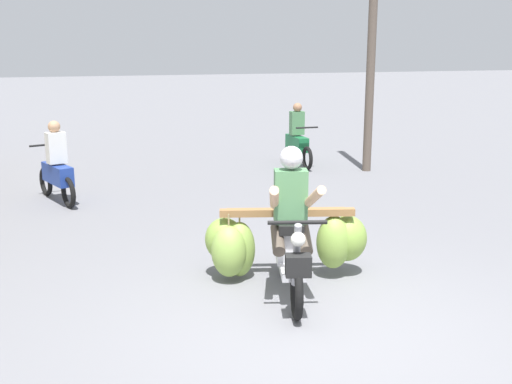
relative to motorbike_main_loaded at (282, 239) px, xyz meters
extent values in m
plane|color=slate|center=(-0.17, -1.27, -0.51)|extent=(120.00, 120.00, 0.00)
torus|color=black|center=(-0.25, -0.90, -0.23)|extent=(0.26, 0.56, 0.56)
torus|color=black|center=(0.14, 0.23, -0.23)|extent=(0.26, 0.56, 0.56)
cube|color=silver|center=(-0.09, -0.43, -0.19)|extent=(0.41, 0.61, 0.08)
cube|color=silver|center=(0.04, -0.05, -0.01)|extent=(0.47, 0.70, 0.36)
cube|color=black|center=(0.02, -0.13, 0.21)|extent=(0.44, 0.65, 0.10)
cylinder|color=gray|center=(-0.23, -0.85, 0.11)|extent=(0.16, 0.29, 0.69)
cylinder|color=black|center=(-0.24, -0.89, 0.45)|extent=(0.54, 0.22, 0.04)
sphere|color=silver|center=(-0.27, -0.96, 0.31)|extent=(0.14, 0.14, 0.14)
cube|color=black|center=(-0.28, -1.00, 0.07)|extent=(0.28, 0.23, 0.20)
cube|color=silver|center=(-0.25, -0.90, 0.07)|extent=(0.19, 0.30, 0.04)
cube|color=olive|center=(0.09, 0.09, 0.27)|extent=(1.45, 0.59, 0.08)
cube|color=olive|center=(0.15, 0.26, 0.24)|extent=(1.30, 0.52, 0.06)
ellipsoid|color=#7EA241|center=(0.79, -0.05, -0.07)|extent=(0.52, 0.48, 0.53)
cylinder|color=#998459|center=(0.79, -0.05, 0.23)|extent=(0.02, 0.02, 0.12)
ellipsoid|color=#7FA342|center=(-0.53, 0.41, -0.06)|extent=(0.60, 0.59, 0.50)
cylinder|color=#998459|center=(-0.53, 0.41, 0.22)|extent=(0.02, 0.02, 0.13)
ellipsoid|color=#89AD4C|center=(-0.55, 0.23, -0.14)|extent=(0.52, 0.50, 0.58)
cylinder|color=#998459|center=(-0.55, 0.23, 0.20)|extent=(0.02, 0.02, 0.17)
ellipsoid|color=#88AC4B|center=(-0.40, 0.28, -0.15)|extent=(0.38, 0.35, 0.63)
cylinder|color=#998459|center=(-0.40, 0.28, 0.21)|extent=(0.02, 0.02, 0.15)
ellipsoid|color=#83A646|center=(0.60, -0.07, -0.09)|extent=(0.45, 0.42, 0.61)
cylinder|color=#998459|center=(0.60, -0.07, 0.24)|extent=(0.02, 0.02, 0.09)
cube|color=#4C7F51|center=(-0.02, -0.24, 0.54)|extent=(0.39, 0.32, 0.56)
sphere|color=silver|center=(-0.03, -0.26, 0.95)|extent=(0.24, 0.24, 0.24)
cylinder|color=tan|center=(0.05, -0.63, 0.61)|extent=(0.27, 0.72, 0.39)
cylinder|color=tan|center=(-0.32, -0.50, 0.61)|extent=(0.37, 0.70, 0.39)
cylinder|color=#4C4238|center=(0.07, -0.40, 0.11)|extent=(0.27, 0.46, 0.27)
cylinder|color=#4C4238|center=(-0.19, -0.31, 0.11)|extent=(0.27, 0.46, 0.27)
torus|color=black|center=(-2.24, 5.35, -0.25)|extent=(0.22, 0.52, 0.52)
torus|color=black|center=(-1.94, 4.29, -0.25)|extent=(0.22, 0.52, 0.52)
cube|color=navy|center=(-2.06, 4.73, -0.01)|extent=(0.48, 0.93, 0.32)
cylinder|color=black|center=(-2.22, 5.30, 0.41)|extent=(0.49, 0.17, 0.04)
cube|color=silver|center=(-2.05, 4.71, 0.44)|extent=(0.34, 0.27, 0.52)
sphere|color=tan|center=(-2.06, 4.73, 0.79)|extent=(0.20, 0.20, 0.20)
torus|color=black|center=(3.15, 5.79, -0.25)|extent=(0.12, 0.52, 0.52)
torus|color=black|center=(3.24, 6.89, -0.25)|extent=(0.12, 0.52, 0.52)
cube|color=#196638|center=(3.20, 6.44, -0.01)|extent=(0.31, 0.92, 0.32)
cylinder|color=black|center=(3.15, 5.84, 0.41)|extent=(0.50, 0.08, 0.04)
cube|color=#4C7F51|center=(3.20, 6.46, 0.44)|extent=(0.32, 0.22, 0.52)
sphere|color=#9E7051|center=(3.20, 6.44, 0.79)|extent=(0.20, 0.20, 0.20)
cylinder|color=brown|center=(4.32, 5.28, 2.93)|extent=(0.18, 0.18, 6.88)
camera|label=1|loc=(-2.59, -5.82, 2.02)|focal=42.50mm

